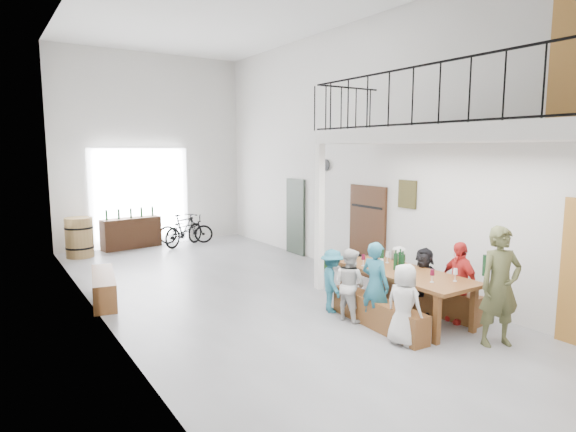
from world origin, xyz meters
TOP-DOWN VIEW (x-y plane):
  - floor at (0.00, 0.00)m, footprint 12.00×12.00m
  - room_walls at (0.00, 0.00)m, footprint 12.00×12.00m
  - gateway_portal at (-0.40, 5.94)m, footprint 2.80×0.08m
  - right_wall_decor at (2.70, -1.87)m, footprint 0.07×8.28m
  - balcony at (1.98, -3.13)m, footprint 1.52×5.62m
  - tasting_table at (1.46, -2.58)m, footprint 0.99×2.42m
  - bench_inner at (0.81, -2.66)m, footprint 0.41×1.95m
  - bench_wall at (2.04, -2.53)m, footprint 0.46×2.06m
  - tableware at (1.43, -2.45)m, footprint 0.58×1.56m
  - side_bench at (-2.50, 1.08)m, footprint 0.69×1.80m
  - oak_barrel at (-2.21, 5.21)m, footprint 0.70×0.70m
  - serving_counter at (-0.78, 5.65)m, footprint 1.68×0.67m
  - counter_bottles at (-0.78, 5.65)m, footprint 1.38×0.24m
  - guest_left_a at (0.65, -3.35)m, footprint 0.47×0.63m
  - guest_left_b at (0.76, -2.64)m, footprint 0.40×0.54m
  - guest_left_c at (0.66, -2.15)m, footprint 0.54×0.64m
  - guest_left_d at (0.66, -1.69)m, footprint 0.65×0.80m
  - guest_right_a at (2.06, -3.18)m, footprint 0.45×0.81m
  - guest_right_b at (1.98, -2.53)m, footprint 0.42×1.06m
  - guest_right_c at (1.96, -1.96)m, footprint 0.42×0.56m
  - host_standing at (1.76, -4.09)m, footprint 0.73×0.61m
  - potted_plant at (2.45, 0.78)m, footprint 0.50×0.47m
  - bicycle_near at (0.76, 5.47)m, footprint 1.67×1.14m
  - bicycle_far at (0.58, 5.11)m, footprint 1.60×1.15m

SIDE VIEW (x-z plane):
  - floor at x=0.00m, z-range 0.00..0.00m
  - potted_plant at x=2.45m, z-range 0.00..0.44m
  - bench_inner at x=0.81m, z-range 0.00..0.45m
  - bench_wall at x=2.04m, z-range 0.00..0.47m
  - side_bench at x=-2.50m, z-range 0.00..0.49m
  - bicycle_near at x=0.76m, z-range 0.00..0.83m
  - serving_counter at x=-0.78m, z-range 0.00..0.86m
  - bicycle_far at x=0.58m, z-range 0.00..0.95m
  - oak_barrel at x=-2.21m, z-range 0.00..1.03m
  - guest_right_c at x=1.96m, z-range 0.00..1.04m
  - guest_left_d at x=0.66m, z-range 0.00..1.08m
  - guest_right_b at x=1.98m, z-range 0.00..1.12m
  - guest_left_a at x=0.65m, z-range 0.00..1.18m
  - guest_left_c at x=0.66m, z-range 0.00..1.18m
  - guest_right_a at x=2.06m, z-range 0.00..1.32m
  - guest_left_b at x=0.76m, z-range 0.00..1.36m
  - tasting_table at x=1.46m, z-range 0.31..1.10m
  - host_standing at x=1.76m, z-range 0.00..1.71m
  - tableware at x=1.43m, z-range 0.76..1.11m
  - counter_bottles at x=-0.78m, z-range 0.86..1.14m
  - gateway_portal at x=-0.40m, z-range 0.00..2.80m
  - right_wall_decor at x=2.70m, z-range -0.80..4.28m
  - balcony at x=1.98m, z-range 0.97..4.96m
  - room_walls at x=0.00m, z-range -2.45..9.55m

